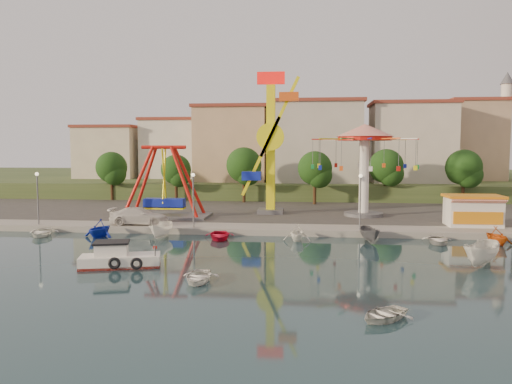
# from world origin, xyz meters

# --- Properties ---
(ground) EXTENTS (200.00, 200.00, 0.00)m
(ground) POSITION_xyz_m (0.00, 0.00, 0.00)
(ground) COLOR #122932
(ground) RESTS_ON ground
(quay_deck) EXTENTS (200.00, 100.00, 0.60)m
(quay_deck) POSITION_xyz_m (0.00, 62.00, 0.30)
(quay_deck) COLOR #9E998E
(quay_deck) RESTS_ON ground
(asphalt_pad) EXTENTS (90.00, 28.00, 0.01)m
(asphalt_pad) POSITION_xyz_m (0.00, 30.00, 0.60)
(asphalt_pad) COLOR #4C4944
(asphalt_pad) RESTS_ON quay_deck
(hill_terrace) EXTENTS (200.00, 60.00, 3.00)m
(hill_terrace) POSITION_xyz_m (0.00, 67.00, 1.50)
(hill_terrace) COLOR #384C26
(hill_terrace) RESTS_ON ground
(pirate_ship_ride) EXTENTS (10.00, 5.00, 8.00)m
(pirate_ship_ride) POSITION_xyz_m (-12.83, 19.54, 4.39)
(pirate_ship_ride) COLOR #59595E
(pirate_ship_ride) RESTS_ON quay_deck
(kamikaze_tower) EXTENTS (4.97, 3.10, 16.50)m
(kamikaze_tower) POSITION_xyz_m (-1.07, 23.90, 8.56)
(kamikaze_tower) COLOR #59595E
(kamikaze_tower) RESTS_ON quay_deck
(wave_swinger) EXTENTS (11.60, 11.60, 10.40)m
(wave_swinger) POSITION_xyz_m (9.39, 22.87, 8.20)
(wave_swinger) COLOR #59595E
(wave_swinger) RESTS_ON quay_deck
(booth_left) EXTENTS (5.40, 3.78, 3.08)m
(booth_left) POSITION_xyz_m (19.35, 16.49, 2.16)
(booth_left) COLOR white
(booth_left) RESTS_ON quay_deck
(lamp_post_0) EXTENTS (0.14, 0.14, 5.00)m
(lamp_post_0) POSITION_xyz_m (-24.00, 13.00, 3.10)
(lamp_post_0) COLOR #59595E
(lamp_post_0) RESTS_ON quay_deck
(lamp_post_1) EXTENTS (0.14, 0.14, 5.00)m
(lamp_post_1) POSITION_xyz_m (-8.00, 13.00, 3.10)
(lamp_post_1) COLOR #59595E
(lamp_post_1) RESTS_ON quay_deck
(lamp_post_2) EXTENTS (0.14, 0.14, 5.00)m
(lamp_post_2) POSITION_xyz_m (8.00, 13.00, 3.10)
(lamp_post_2) COLOR #59595E
(lamp_post_2) RESTS_ON quay_deck
(tree_0) EXTENTS (4.60, 4.60, 7.19)m
(tree_0) POSITION_xyz_m (-26.00, 36.98, 5.47)
(tree_0) COLOR #382314
(tree_0) RESTS_ON quay_deck
(tree_1) EXTENTS (4.35, 4.35, 6.80)m
(tree_1) POSITION_xyz_m (-16.00, 36.24, 5.20)
(tree_1) COLOR #382314
(tree_1) RESTS_ON quay_deck
(tree_2) EXTENTS (5.02, 5.02, 7.85)m
(tree_2) POSITION_xyz_m (-6.00, 35.81, 5.92)
(tree_2) COLOR #382314
(tree_2) RESTS_ON quay_deck
(tree_3) EXTENTS (4.68, 4.68, 7.32)m
(tree_3) POSITION_xyz_m (4.00, 34.36, 5.55)
(tree_3) COLOR #382314
(tree_3) RESTS_ON quay_deck
(tree_4) EXTENTS (4.86, 4.86, 7.60)m
(tree_4) POSITION_xyz_m (14.00, 37.35, 5.75)
(tree_4) COLOR #382314
(tree_4) RESTS_ON quay_deck
(tree_5) EXTENTS (4.83, 4.83, 7.54)m
(tree_5) POSITION_xyz_m (24.00, 35.54, 5.71)
(tree_5) COLOR #382314
(tree_5) RESTS_ON quay_deck
(building_0) EXTENTS (9.26, 9.53, 11.87)m
(building_0) POSITION_xyz_m (-33.37, 46.06, 8.93)
(building_0) COLOR beige
(building_0) RESTS_ON hill_terrace
(building_1) EXTENTS (12.33, 9.01, 8.63)m
(building_1) POSITION_xyz_m (-21.33, 51.38, 7.32)
(building_1) COLOR silver
(building_1) RESTS_ON hill_terrace
(building_2) EXTENTS (11.95, 9.28, 11.23)m
(building_2) POSITION_xyz_m (-8.19, 51.96, 8.62)
(building_2) COLOR tan
(building_2) RESTS_ON hill_terrace
(building_3) EXTENTS (12.59, 10.50, 9.20)m
(building_3) POSITION_xyz_m (5.60, 48.80, 7.60)
(building_3) COLOR beige
(building_3) RESTS_ON hill_terrace
(building_4) EXTENTS (10.75, 9.23, 9.24)m
(building_4) POSITION_xyz_m (19.07, 52.20, 7.62)
(building_4) COLOR beige
(building_4) RESTS_ON hill_terrace
(building_5) EXTENTS (12.77, 10.96, 11.21)m
(building_5) POSITION_xyz_m (32.37, 50.33, 8.61)
(building_5) COLOR tan
(building_5) RESTS_ON hill_terrace
(minaret) EXTENTS (2.80, 2.80, 18.00)m
(minaret) POSITION_xyz_m (36.00, 54.00, 12.55)
(minaret) COLOR silver
(minaret) RESTS_ON hill_terrace
(cabin_motorboat) EXTENTS (5.81, 3.45, 1.92)m
(cabin_motorboat) POSITION_xyz_m (-10.04, -1.27, 0.51)
(cabin_motorboat) COLOR white
(cabin_motorboat) RESTS_ON ground
(rowboat_a) EXTENTS (2.42, 3.31, 0.67)m
(rowboat_a) POSITION_xyz_m (-3.60, -4.70, 0.33)
(rowboat_a) COLOR white
(rowboat_a) RESTS_ON ground
(rowboat_b) EXTENTS (3.51, 3.51, 0.60)m
(rowboat_b) POSITION_xyz_m (6.79, -10.51, 0.30)
(rowboat_b) COLOR silver
(rowboat_b) RESTS_ON ground
(skiff) EXTENTS (4.17, 4.83, 1.81)m
(skiff) POSITION_xyz_m (15.28, 1.45, 0.90)
(skiff) COLOR silver
(skiff) RESTS_ON ground
(van) EXTENTS (6.01, 2.74, 1.71)m
(van) POSITION_xyz_m (-13.84, 14.00, 1.45)
(van) COLOR silver
(van) RESTS_ON quay_deck
(moored_boat_0) EXTENTS (3.70, 4.42, 0.79)m
(moored_boat_0) POSITION_xyz_m (-21.92, 9.80, 0.39)
(moored_boat_0) COLOR white
(moored_boat_0) RESTS_ON ground
(moored_boat_1) EXTENTS (3.43, 3.77, 1.71)m
(moored_boat_1) POSITION_xyz_m (-16.21, 9.80, 0.85)
(moored_boat_1) COLOR #152BBB
(moored_boat_1) RESTS_ON ground
(moored_boat_2) EXTENTS (1.85, 4.07, 1.53)m
(moored_boat_2) POSITION_xyz_m (-10.27, 9.80, 0.76)
(moored_boat_2) COLOR white
(moored_boat_2) RESTS_ON ground
(moored_boat_3) EXTENTS (3.27, 4.17, 0.79)m
(moored_boat_3) POSITION_xyz_m (-4.87, 9.80, 0.39)
(moored_boat_3) COLOR red
(moored_boat_3) RESTS_ON ground
(moored_boat_4) EXTENTS (2.73, 3.09, 1.53)m
(moored_boat_4) POSITION_xyz_m (2.18, 9.80, 0.76)
(moored_boat_4) COLOR white
(moored_boat_4) RESTS_ON ground
(moored_boat_5) EXTENTS (1.88, 3.79, 1.40)m
(moored_boat_5) POSITION_xyz_m (8.57, 9.80, 0.70)
(moored_boat_5) COLOR #55555A
(moored_boat_5) RESTS_ON ground
(moored_boat_6) EXTENTS (3.01, 3.87, 0.74)m
(moored_boat_6) POSITION_xyz_m (14.39, 9.80, 0.37)
(moored_boat_6) COLOR silver
(moored_boat_6) RESTS_ON ground
(moored_boat_7) EXTENTS (3.26, 3.57, 1.60)m
(moored_boat_7) POSITION_xyz_m (19.24, 9.80, 0.80)
(moored_boat_7) COLOR #D95A13
(moored_boat_7) RESTS_ON ground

